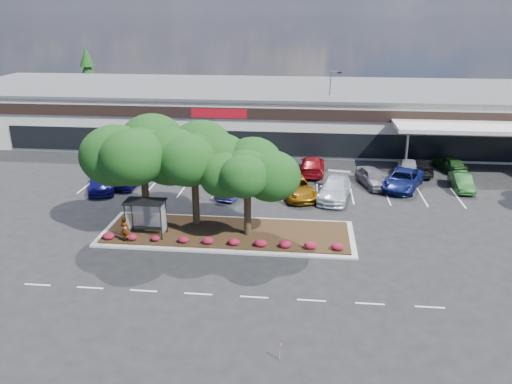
# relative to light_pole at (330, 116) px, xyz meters

# --- Properties ---
(ground) EXTENTS (160.00, 160.00, 0.00)m
(ground) POSITION_rel_light_pole_xyz_m (-5.85, -27.99, -3.94)
(ground) COLOR black
(ground) RESTS_ON ground
(retail_store) EXTENTS (80.40, 25.20, 6.25)m
(retail_store) POSITION_rel_light_pole_xyz_m (-5.79, 5.92, -0.78)
(retail_store) COLOR beige
(retail_store) RESTS_ON ground
(landscape_island) EXTENTS (18.00, 6.00, 0.26)m
(landscape_island) POSITION_rel_light_pole_xyz_m (-7.85, -23.99, -3.81)
(landscape_island) COLOR #ACACA7
(landscape_island) RESTS_ON ground
(lane_markings) EXTENTS (33.12, 20.06, 0.01)m
(lane_markings) POSITION_rel_light_pole_xyz_m (-6.00, -17.56, -3.93)
(lane_markings) COLOR silver
(lane_markings) RESTS_ON ground
(shrub_row) EXTENTS (17.00, 0.80, 0.50)m
(shrub_row) POSITION_rel_light_pole_xyz_m (-7.85, -26.09, -3.43)
(shrub_row) COLOR maroon
(shrub_row) RESTS_ON landscape_island
(bus_shelter) EXTENTS (2.75, 1.55, 2.59)m
(bus_shelter) POSITION_rel_light_pole_xyz_m (-13.35, -25.04, -1.63)
(bus_shelter) COLOR black
(bus_shelter) RESTS_ON landscape_island
(island_tree_west) EXTENTS (7.20, 7.20, 7.89)m
(island_tree_west) POSITION_rel_light_pole_xyz_m (-13.85, -23.49, 0.27)
(island_tree_west) COLOR #0B340D
(island_tree_west) RESTS_ON landscape_island
(island_tree_mid) EXTENTS (6.60, 6.60, 7.32)m
(island_tree_mid) POSITION_rel_light_pole_xyz_m (-10.35, -22.79, -0.02)
(island_tree_mid) COLOR #0B340D
(island_tree_mid) RESTS_ON landscape_island
(island_tree_east) EXTENTS (5.80, 5.80, 6.50)m
(island_tree_east) POSITION_rel_light_pole_xyz_m (-6.35, -24.29, -0.43)
(island_tree_east) COLOR #0B340D
(island_tree_east) RESTS_ON landscape_island
(conifer_north_west) EXTENTS (4.40, 4.40, 10.00)m
(conifer_north_west) POSITION_rel_light_pole_xyz_m (-35.85, 18.01, 1.06)
(conifer_north_west) COLOR #0B340D
(conifer_north_west) RESTS_ON ground
(person_waiting) EXTENTS (0.71, 0.53, 1.77)m
(person_waiting) POSITION_rel_light_pole_xyz_m (-14.50, -26.29, -2.79)
(person_waiting) COLOR #594C47
(person_waiting) RESTS_ON landscape_island
(light_pole) EXTENTS (1.43, 0.56, 8.95)m
(light_pole) POSITION_rel_light_pole_xyz_m (0.00, 0.00, 0.00)
(light_pole) COLOR #ACACA7
(light_pole) RESTS_ON ground
(survey_stake) EXTENTS (0.07, 0.14, 0.90)m
(survey_stake) POSITION_rel_light_pole_xyz_m (-3.29, -37.17, -3.36)
(survey_stake) COLOR tan
(survey_stake) RESTS_ON ground
(car_0) EXTENTS (3.87, 5.88, 1.58)m
(car_0) POSITION_rel_light_pole_xyz_m (-20.51, -15.64, -3.15)
(car_0) COLOR #110C5F
(car_0) RESTS_ON ground
(car_1) EXTENTS (2.42, 4.79, 1.33)m
(car_1) POSITION_rel_light_pole_xyz_m (-18.34, -14.32, -3.27)
(car_1) COLOR #150D54
(car_1) RESTS_ON ground
(car_2) EXTENTS (2.64, 4.85, 1.52)m
(car_2) POSITION_rel_light_pole_xyz_m (-8.61, -15.92, -3.18)
(car_2) COLOR navy
(car_2) RESTS_ON ground
(car_3) EXTENTS (2.78, 4.70, 1.46)m
(car_3) POSITION_rel_light_pole_xyz_m (-8.70, -14.26, -3.21)
(car_3) COLOR maroon
(car_3) RESTS_ON ground
(car_4) EXTENTS (4.31, 6.30, 1.60)m
(car_4) POSITION_rel_light_pole_xyz_m (-3.22, -15.59, -3.14)
(car_4) COLOR #824F08
(car_4) RESTS_ON ground
(car_5) EXTENTS (3.43, 6.22, 1.71)m
(car_5) POSITION_rel_light_pole_xyz_m (0.06, -15.76, -3.09)
(car_5) COLOR silver
(car_5) RESTS_ON ground
(car_6) EXTENTS (3.22, 5.21, 1.66)m
(car_6) POSITION_rel_light_pole_xyz_m (3.63, -12.17, -3.11)
(car_6) COLOR slate
(car_6) RESTS_ON ground
(car_7) EXTENTS (4.90, 6.61, 1.67)m
(car_7) POSITION_rel_light_pole_xyz_m (6.26, -12.59, -3.10)
(car_7) COLOR #101955
(car_7) RESTS_ON ground
(car_8) EXTENTS (1.61, 4.33, 1.41)m
(car_8) POSITION_rel_light_pole_xyz_m (11.45, -12.34, -3.23)
(car_8) COLOR #1D4C1D
(car_8) RESTS_ON ground
(car_10) EXTENTS (3.17, 5.12, 1.59)m
(car_10) POSITION_rel_light_pole_xyz_m (-15.28, -9.14, -3.14)
(car_10) COLOR navy
(car_10) RESTS_ON ground
(car_11) EXTENTS (1.67, 4.14, 1.34)m
(car_11) POSITION_rel_light_pole_xyz_m (-7.76, -8.10, -3.27)
(car_11) COLOR black
(car_11) RESTS_ON ground
(car_12) EXTENTS (3.64, 5.42, 1.38)m
(car_12) POSITION_rel_light_pole_xyz_m (-7.81, -7.71, -3.25)
(car_12) COLOR silver
(car_12) RESTS_ON ground
(car_13) EXTENTS (2.64, 5.86, 1.67)m
(car_13) POSITION_rel_light_pole_xyz_m (-1.80, -8.99, -3.11)
(car_13) COLOR maroon
(car_13) RESTS_ON ground
(car_15) EXTENTS (2.18, 5.10, 1.47)m
(car_15) POSITION_rel_light_pole_xyz_m (8.57, -8.06, -3.21)
(car_15) COLOR black
(car_15) RESTS_ON ground
(car_16) EXTENTS (2.68, 5.13, 1.67)m
(car_16) POSITION_rel_light_pole_xyz_m (7.44, -8.49, -3.11)
(car_16) COLOR #9B9EA5
(car_16) RESTS_ON ground
(car_17) EXTENTS (2.95, 4.74, 1.51)m
(car_17) POSITION_rel_light_pole_xyz_m (11.80, -6.61, -3.19)
(car_17) COLOR #214D1D
(car_17) RESTS_ON ground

